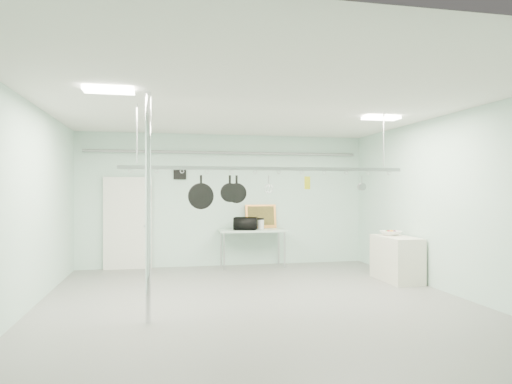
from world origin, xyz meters
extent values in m
plane|color=gray|center=(0.00, 0.00, 0.00)|extent=(8.00, 8.00, 0.00)
cube|color=silver|center=(0.00, 0.00, 3.19)|extent=(7.00, 8.00, 0.02)
cube|color=silver|center=(0.00, 3.99, 1.60)|extent=(7.00, 0.02, 3.20)
cube|color=silver|center=(3.49, 0.00, 1.60)|extent=(0.02, 8.00, 3.20)
cube|color=silver|center=(-2.30, 3.94, 1.05)|extent=(1.10, 0.10, 2.20)
cube|color=black|center=(-1.10, 3.97, 2.25)|extent=(0.30, 0.04, 0.30)
cylinder|color=gray|center=(0.00, 3.90, 2.75)|extent=(6.60, 0.07, 0.07)
cylinder|color=silver|center=(-1.70, -0.60, 1.60)|extent=(0.08, 0.08, 3.20)
cube|color=silver|center=(0.60, 3.60, 0.88)|extent=(1.60, 0.70, 0.05)
cylinder|color=#B7B7BC|center=(-0.12, 3.32, 0.43)|extent=(0.04, 0.04, 0.86)
cylinder|color=#B7B7BC|center=(-0.12, 3.88, 0.43)|extent=(0.04, 0.04, 0.86)
cylinder|color=#B7B7BC|center=(1.32, 3.32, 0.43)|extent=(0.04, 0.04, 0.86)
cylinder|color=#B7B7BC|center=(1.32, 3.88, 0.43)|extent=(0.04, 0.04, 0.86)
cube|color=beige|center=(3.15, 1.40, 0.45)|extent=(0.60, 1.20, 0.90)
cube|color=#B7B7BC|center=(0.20, 0.30, 2.20)|extent=(4.80, 0.06, 0.06)
cylinder|color=#B7B7BC|center=(-1.90, 0.30, 2.70)|extent=(0.02, 0.02, 0.94)
cylinder|color=#B7B7BC|center=(2.30, 0.30, 2.70)|extent=(0.02, 0.02, 0.94)
cube|color=white|center=(-2.20, -0.80, 3.16)|extent=(0.65, 0.30, 0.05)
cube|color=white|center=(2.40, 0.60, 3.16)|extent=(0.65, 0.30, 0.05)
imported|color=black|center=(0.41, 3.51, 1.05)|extent=(0.62, 0.51, 0.29)
cylinder|color=white|center=(0.81, 3.62, 1.02)|extent=(0.20, 0.20, 0.23)
cube|color=orange|center=(0.87, 3.90, 1.20)|extent=(0.79, 0.19, 0.58)
cube|color=#382313|center=(1.08, 3.90, 1.03)|extent=(0.31, 0.11, 0.25)
imported|color=white|center=(3.15, 1.63, 0.95)|extent=(0.49, 0.49, 0.10)
camera|label=1|loc=(-1.51, -7.08, 1.84)|focal=32.00mm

